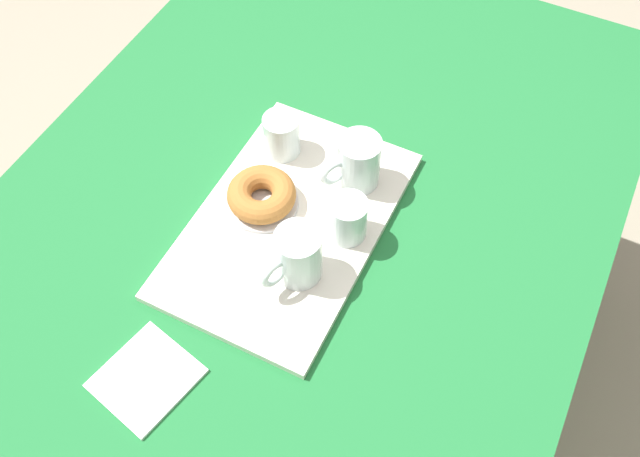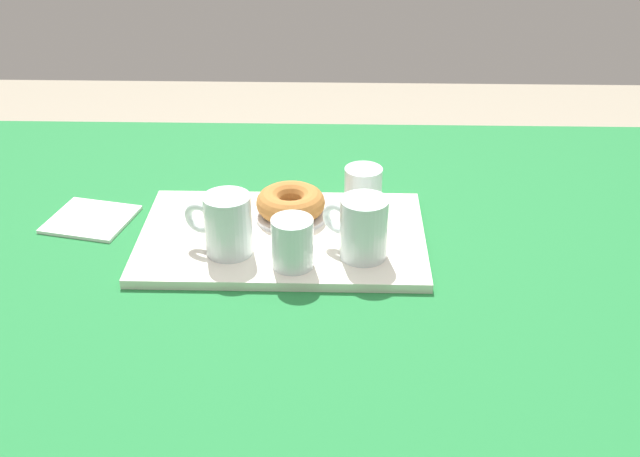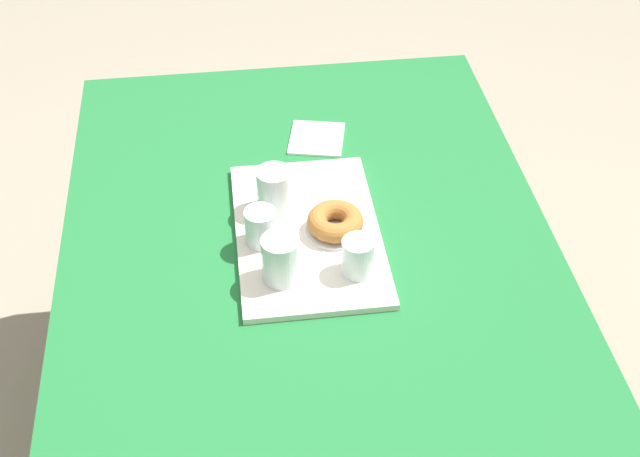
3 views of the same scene
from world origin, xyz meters
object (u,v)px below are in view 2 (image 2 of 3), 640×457
at_px(water_glass_near, 292,245).
at_px(serving_tray, 282,237).
at_px(paper_napkin, 91,219).
at_px(donut_plate_left, 291,215).
at_px(dining_table, 311,285).
at_px(tea_mug_right, 363,230).
at_px(sugar_donut_left, 291,203).
at_px(water_glass_far, 363,192).
at_px(tea_mug_left, 227,226).

bearing_deg(water_glass_near, serving_tray, -77.03).
bearing_deg(paper_napkin, donut_plate_left, 179.23).
relative_size(dining_table, donut_plate_left, 11.77).
bearing_deg(tea_mug_right, sugar_donut_left, -45.77).
distance_m(sugar_donut_left, paper_napkin, 0.35).
xyz_separation_m(dining_table, donut_plate_left, (0.04, -0.06, 0.11)).
bearing_deg(dining_table, tea_mug_right, 141.24).
relative_size(serving_tray, paper_napkin, 3.48).
xyz_separation_m(serving_tray, water_glass_far, (-0.13, -0.08, 0.04)).
xyz_separation_m(water_glass_far, donut_plate_left, (0.12, 0.03, -0.03)).
relative_size(water_glass_near, paper_napkin, 0.59).
distance_m(tea_mug_right, sugar_donut_left, 0.17).
xyz_separation_m(dining_table, tea_mug_right, (-0.08, 0.07, 0.15)).
xyz_separation_m(dining_table, paper_napkin, (0.38, -0.06, 0.09)).
relative_size(tea_mug_left, tea_mug_right, 1.06).
bearing_deg(serving_tray, donut_plate_left, -101.57).
xyz_separation_m(tea_mug_right, water_glass_near, (0.11, 0.03, -0.01)).
relative_size(dining_table, water_glass_near, 18.15).
bearing_deg(dining_table, water_glass_far, -136.09).
height_order(serving_tray, water_glass_far, water_glass_far).
bearing_deg(water_glass_far, water_glass_near, 58.46).
height_order(tea_mug_left, paper_napkin, tea_mug_left).
bearing_deg(paper_napkin, serving_tray, 170.00).
bearing_deg(paper_napkin, sugar_donut_left, 179.23).
relative_size(tea_mug_left, water_glass_near, 1.39).
height_order(water_glass_near, paper_napkin, water_glass_near).
relative_size(tea_mug_right, water_glass_far, 1.31).
bearing_deg(sugar_donut_left, paper_napkin, -0.77).
bearing_deg(serving_tray, tea_mug_right, 152.57).
distance_m(dining_table, water_glass_far, 0.18).
relative_size(water_glass_far, sugar_donut_left, 0.68).
distance_m(serving_tray, water_glass_far, 0.16).
xyz_separation_m(water_glass_near, paper_napkin, (0.36, -0.16, -0.05)).
height_order(donut_plate_left, sugar_donut_left, sugar_donut_left).
height_order(serving_tray, donut_plate_left, donut_plate_left).
bearing_deg(serving_tray, water_glass_near, 102.97).
distance_m(tea_mug_left, tea_mug_right, 0.21).
xyz_separation_m(tea_mug_right, sugar_donut_left, (0.12, -0.12, -0.02)).
height_order(water_glass_near, sugar_donut_left, water_glass_near).
height_order(water_glass_far, sugar_donut_left, water_glass_far).
distance_m(serving_tray, tea_mug_right, 0.16).
height_order(sugar_donut_left, paper_napkin, sugar_donut_left).
height_order(dining_table, donut_plate_left, donut_plate_left).
height_order(tea_mug_right, sugar_donut_left, tea_mug_right).
height_order(serving_tray, tea_mug_left, tea_mug_left).
relative_size(sugar_donut_left, paper_napkin, 0.87).
distance_m(tea_mug_right, donut_plate_left, 0.18).
bearing_deg(donut_plate_left, sugar_donut_left, 90.00).
height_order(tea_mug_left, donut_plate_left, tea_mug_left).
bearing_deg(donut_plate_left, water_glass_near, 94.34).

